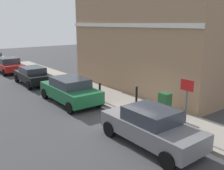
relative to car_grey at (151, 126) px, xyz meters
name	(u,v)px	position (x,y,z in m)	size (l,w,h in m)	color
ground	(120,122)	(0.52, 2.43, -0.75)	(80.00, 80.00, 0.00)	#38383A
sidewalk	(87,89)	(2.46, 8.43, -0.68)	(2.51, 30.00, 0.15)	gray
corner_building	(157,31)	(6.93, 6.14, 3.22)	(6.53, 11.43, 7.95)	#937256
car_grey	(151,126)	(0.00, 0.00, 0.00)	(1.81, 4.17, 1.47)	slate
car_green	(70,90)	(0.11, 6.50, 0.03)	(2.03, 4.43, 1.49)	#195933
car_black	(33,75)	(0.07, 12.29, -0.04)	(1.88, 4.02, 1.34)	black
car_red	(8,65)	(0.00, 18.34, -0.02)	(2.00, 4.39, 1.42)	maroon
utility_cabinet	(165,105)	(2.49, 1.47, -0.07)	(0.46, 0.61, 1.15)	#1E4C28
bollard_near_cabinet	(136,95)	(2.59, 3.54, -0.05)	(0.14, 0.14, 1.04)	black
bollard_far_kerb	(100,91)	(1.46, 5.43, -0.05)	(0.14, 0.14, 1.04)	black
street_sign	(186,99)	(1.53, -0.41, 0.91)	(0.08, 0.60, 2.30)	#59595B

